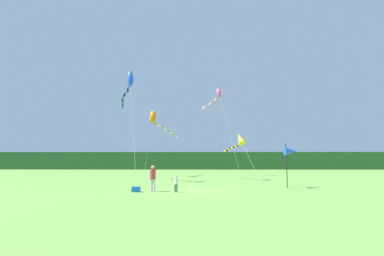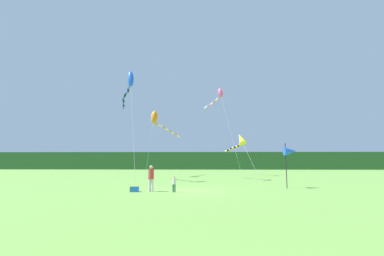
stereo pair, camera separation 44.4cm
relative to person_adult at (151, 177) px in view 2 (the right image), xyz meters
name	(u,v)px [view 2 (the right image)]	position (x,y,z in m)	size (l,w,h in m)	color
ground_plane	(189,190)	(2.51, 0.85, -0.96)	(120.00, 120.00, 0.00)	#6B9E42
distant_treeline	(197,161)	(2.51, 45.85, 1.11)	(108.00, 2.97, 4.13)	#234C23
person_adult	(151,177)	(0.00, 0.00, 0.00)	(0.38, 0.38, 1.71)	silver
person_child	(174,183)	(1.55, -0.25, -0.36)	(0.23, 0.23, 1.06)	#3F724C
cooler_box	(134,189)	(-1.06, -0.11, -0.79)	(0.51, 0.40, 0.34)	#1959B2
banner_flag_pole	(290,151)	(10.02, 2.42, 1.76)	(0.90, 0.70, 3.35)	black
kite_yellow	(240,140)	(7.51, 10.64, 3.27)	(2.77, 6.22, 5.12)	#B2B2B2
kite_orange	(157,120)	(-2.39, 15.90, 6.40)	(3.65, 6.87, 8.50)	#B2B2B2
kite_rainbow	(219,95)	(5.90, 18.54, 10.28)	(4.45, 7.70, 12.21)	#B2B2B2
kite_blue	(129,84)	(-3.80, 7.56, 8.65)	(3.92, 8.75, 10.88)	#B2B2B2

